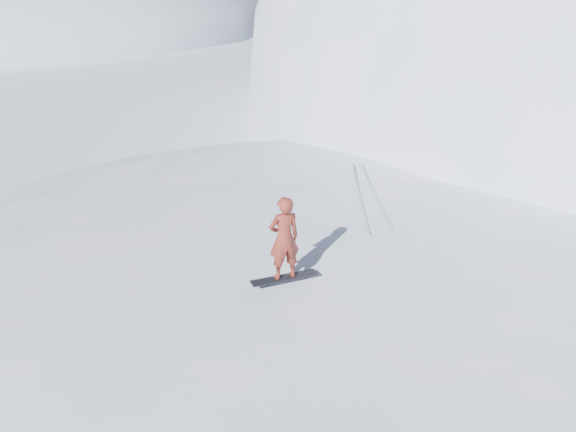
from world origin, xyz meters
name	(u,v)px	position (x,y,z in m)	size (l,w,h in m)	color
ground	(419,358)	(0.00, 0.00, 0.00)	(400.00, 400.00, 0.00)	white
near_ridge	(443,297)	(1.00, 3.00, 0.00)	(36.00, 28.00, 4.80)	white
peak_shoulder	(575,136)	(10.00, 20.00, 0.00)	(28.00, 24.00, 18.00)	white
wind_bumps	(391,311)	(-0.56, 2.12, 0.00)	(16.00, 14.40, 1.00)	white
snowboard	(284,278)	(-3.26, -0.60, 2.41)	(1.56, 0.29, 0.03)	black
snowboarder	(284,238)	(-3.26, -0.60, 3.40)	(0.71, 0.47, 1.95)	maroon
board_tracks	(367,193)	(-1.26, 4.78, 2.42)	(1.20, 5.99, 0.04)	silver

